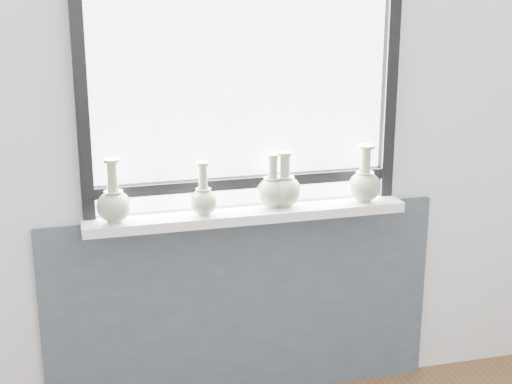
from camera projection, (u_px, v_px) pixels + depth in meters
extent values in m
cube|color=silver|center=(240.00, 108.00, 3.16)|extent=(3.60, 0.02, 2.60)
cube|color=#404E58|center=(243.00, 307.00, 3.39)|extent=(1.70, 0.03, 0.86)
cube|color=silver|center=(246.00, 214.00, 3.19)|extent=(1.32, 0.18, 0.04)
cube|color=black|center=(80.00, 85.00, 2.93)|extent=(0.05, 0.06, 1.05)
cube|color=black|center=(390.00, 73.00, 3.23)|extent=(0.05, 0.06, 1.05)
cube|color=black|center=(243.00, 182.00, 3.21)|extent=(1.20, 0.05, 0.04)
cube|color=white|center=(241.00, 84.00, 3.11)|extent=(1.20, 0.01, 1.00)
cylinder|color=#99A383|center=(115.00, 221.00, 3.04)|extent=(0.06, 0.06, 0.01)
ellipsoid|color=#99A383|center=(114.00, 206.00, 3.02)|extent=(0.14, 0.14, 0.12)
cone|color=#99A383|center=(114.00, 195.00, 3.01)|extent=(0.07, 0.07, 0.03)
cylinder|color=#99A383|center=(113.00, 179.00, 2.99)|extent=(0.04, 0.04, 0.13)
cylinder|color=#99A383|center=(112.00, 160.00, 2.97)|extent=(0.06, 0.06, 0.01)
cylinder|color=#99A383|center=(204.00, 213.00, 3.12)|extent=(0.05, 0.05, 0.01)
ellipsoid|color=#99A383|center=(203.00, 202.00, 3.11)|extent=(0.11, 0.11, 0.10)
cone|color=#99A383|center=(203.00, 192.00, 3.10)|extent=(0.06, 0.06, 0.03)
cylinder|color=#99A383|center=(203.00, 179.00, 3.08)|extent=(0.04, 0.04, 0.12)
cylinder|color=#99A383|center=(203.00, 163.00, 3.06)|extent=(0.05, 0.05, 0.01)
cylinder|color=#99A383|center=(272.00, 205.00, 3.22)|extent=(0.06, 0.06, 0.01)
ellipsoid|color=#99A383|center=(272.00, 192.00, 3.20)|extent=(0.13, 0.13, 0.12)
cone|color=#99A383|center=(273.00, 181.00, 3.19)|extent=(0.07, 0.07, 0.03)
cylinder|color=#99A383|center=(273.00, 169.00, 3.17)|extent=(0.04, 0.04, 0.11)
cylinder|color=#99A383|center=(273.00, 156.00, 3.16)|extent=(0.05, 0.05, 0.01)
cylinder|color=#99A383|center=(285.00, 205.00, 3.23)|extent=(0.06, 0.06, 0.01)
ellipsoid|color=#99A383|center=(285.00, 191.00, 3.21)|extent=(0.14, 0.14, 0.13)
cone|color=#99A383|center=(285.00, 180.00, 3.20)|extent=(0.08, 0.08, 0.03)
cylinder|color=#99A383|center=(285.00, 168.00, 3.18)|extent=(0.04, 0.04, 0.11)
cylinder|color=#99A383|center=(285.00, 153.00, 3.16)|extent=(0.06, 0.06, 0.01)
cylinder|color=#99A383|center=(364.00, 200.00, 3.29)|extent=(0.06, 0.06, 0.01)
ellipsoid|color=#99A383|center=(364.00, 186.00, 3.27)|extent=(0.14, 0.14, 0.13)
cone|color=#99A383|center=(365.00, 175.00, 3.26)|extent=(0.08, 0.08, 0.03)
cylinder|color=#99A383|center=(365.00, 162.00, 3.24)|extent=(0.04, 0.04, 0.12)
cylinder|color=#99A383|center=(366.00, 146.00, 3.22)|extent=(0.07, 0.07, 0.01)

